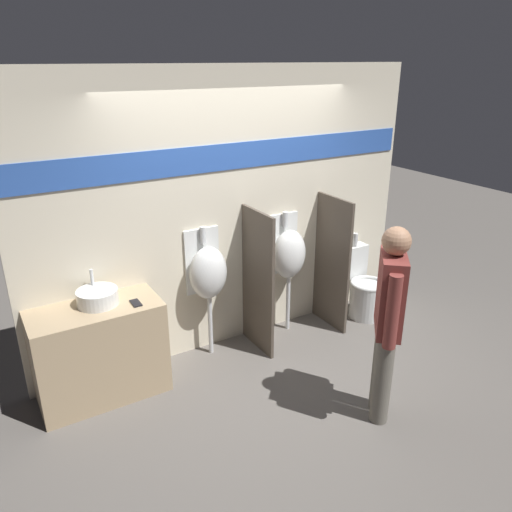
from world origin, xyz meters
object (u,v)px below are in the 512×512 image
(sink_basin, at_px, (98,297))
(urinal_near_counter, at_px, (208,272))
(urinal_far, at_px, (289,254))
(cell_phone, at_px, (136,303))
(person_in_vest, at_px, (388,318))
(toilet, at_px, (364,290))

(sink_basin, bearing_deg, urinal_near_counter, 4.11)
(sink_basin, bearing_deg, urinal_far, 2.18)
(urinal_near_counter, relative_size, urinal_far, 1.00)
(sink_basin, height_order, urinal_near_counter, urinal_near_counter)
(cell_phone, relative_size, person_in_vest, 0.09)
(urinal_near_counter, xyz_separation_m, toilet, (1.84, -0.18, -0.56))
(person_in_vest, bearing_deg, urinal_near_counter, 67.78)
(sink_basin, height_order, urinal_far, urinal_far)
(urinal_near_counter, relative_size, person_in_vest, 0.80)
(sink_basin, xyz_separation_m, person_in_vest, (1.81, -1.48, -0.01))
(urinal_near_counter, bearing_deg, sink_basin, -175.89)
(urinal_far, relative_size, person_in_vest, 0.80)
(cell_phone, height_order, person_in_vest, person_in_vest)
(sink_basin, xyz_separation_m, cell_phone, (0.27, -0.15, -0.06))
(toilet, bearing_deg, urinal_far, 168.94)
(cell_phone, relative_size, urinal_far, 0.11)
(sink_basin, distance_m, urinal_near_counter, 1.05)
(toilet, distance_m, person_in_vest, 1.84)
(urinal_near_counter, distance_m, urinal_far, 0.92)
(toilet, height_order, person_in_vest, person_in_vest)
(cell_phone, bearing_deg, toilet, 1.05)
(cell_phone, distance_m, person_in_vest, 2.03)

